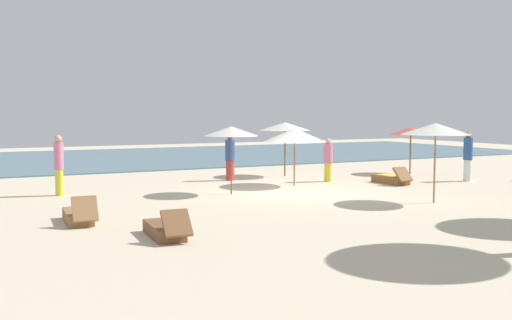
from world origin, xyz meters
name	(u,v)px	position (x,y,z in m)	size (l,w,h in m)	color
ground_plane	(300,193)	(0.00, 0.00, 0.00)	(60.00, 60.00, 0.00)	beige
ocean_water	(151,157)	(0.00, 17.00, 0.03)	(48.00, 16.00, 0.06)	slate
umbrella_0	(436,129)	(2.51, -3.46, 2.17)	(1.98, 1.98, 2.34)	olive
umbrella_1	(411,131)	(7.41, 3.13, 1.85)	(1.82, 1.82, 2.02)	brown
umbrella_2	(295,135)	(0.87, 1.85, 1.84)	(2.21, 2.21, 2.08)	olive
umbrella_3	(231,131)	(-2.07, 0.86, 2.04)	(1.75, 1.75, 2.20)	brown
umbrella_4	(285,126)	(2.12, 4.76, 2.06)	(2.10, 2.10, 2.23)	brown
lounger_0	(391,179)	(4.40, 0.72, 0.18)	(0.64, 1.72, 0.67)	brown
lounger_1	(165,230)	(-6.03, -4.50, 0.17)	(0.69, 1.74, 0.67)	brown
lounger_3	(79,216)	(-7.39, -1.97, 0.17)	(0.69, 1.70, 0.71)	olive
person_0	(468,156)	(7.54, 0.03, 0.97)	(0.45, 0.45, 1.90)	white
person_2	(59,164)	(-7.12, 3.02, 1.01)	(0.34, 0.34, 1.93)	yellow
person_3	(230,157)	(-0.55, 4.36, 0.90)	(0.47, 0.47, 1.79)	#BF3338
person_5	(328,160)	(2.65, 2.34, 0.83)	(0.47, 0.47, 1.66)	yellow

